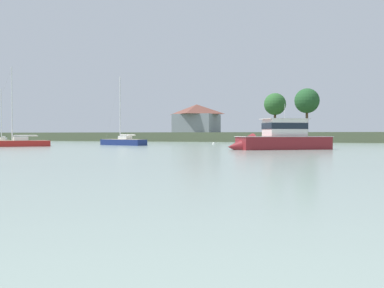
{
  "coord_description": "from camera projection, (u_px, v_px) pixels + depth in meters",
  "views": [
    {
      "loc": [
        16.78,
        -6.55,
        1.52
      ],
      "look_at": [
        1.4,
        32.73,
        0.59
      ],
      "focal_mm": 41.1,
      "sensor_mm": 36.0,
      "label": 1
    }
  ],
  "objects": [
    {
      "name": "far_shore_bank",
      "position": [
        291.0,
        137.0,
        108.65
      ],
      "size": [
        242.21,
        55.05,
        1.93
      ],
      "primitive_type": "cube",
      "color": "#4C563D",
      "rests_on": "ground"
    },
    {
      "name": "sailboat_red",
      "position": [
        18.0,
        145.0,
        54.91
      ],
      "size": [
        6.82,
        7.11,
        10.38
      ],
      "color": "#B2231E",
      "rests_on": "ground"
    },
    {
      "name": "cruiser_maroon",
      "position": [
        276.0,
        142.0,
        43.81
      ],
      "size": [
        10.28,
        8.56,
        5.58
      ],
      "color": "maroon",
      "rests_on": "ground"
    },
    {
      "name": "sailboat_green",
      "position": [
        2.0,
        142.0,
        74.37
      ],
      "size": [
        4.97,
        6.6,
        9.6
      ],
      "color": "#236B3D",
      "rests_on": "ground"
    },
    {
      "name": "sailboat_navy",
      "position": [
        123.0,
        144.0,
        61.17
      ],
      "size": [
        7.75,
        3.94,
        10.18
      ],
      "color": "navy",
      "rests_on": "ground"
    },
    {
      "name": "mooring_buoy_white",
      "position": [
        214.0,
        144.0,
        67.13
      ],
      "size": [
        0.42,
        0.42,
        0.47
      ],
      "color": "white",
      "rests_on": "ground"
    },
    {
      "name": "shore_tree_right_mid",
      "position": [
        275.0,
        104.0,
        103.49
      ],
      "size": [
        5.18,
        5.18,
        9.31
      ],
      "color": "brown",
      "rests_on": "far_shore_bank"
    },
    {
      "name": "shore_tree_far_right",
      "position": [
        307.0,
        101.0,
        95.04
      ],
      "size": [
        5.37,
        5.37,
        9.55
      ],
      "color": "brown",
      "rests_on": "far_shore_bank"
    },
    {
      "name": "cottage_eastern",
      "position": [
        197.0,
        118.0,
        118.15
      ],
      "size": [
        11.27,
        10.69,
        7.64
      ],
      "color": "gray",
      "rests_on": "far_shore_bank"
    }
  ]
}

